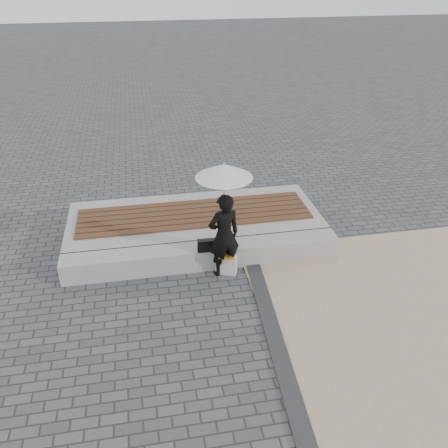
{
  "coord_description": "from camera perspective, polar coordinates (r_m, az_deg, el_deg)",
  "views": [
    {
      "loc": [
        -0.94,
        -5.46,
        4.91
      ],
      "look_at": [
        0.32,
        1.29,
        1.0
      ],
      "focal_mm": 37.67,
      "sensor_mm": 36.0,
      "label": 1
    }
  ],
  "objects": [
    {
      "name": "parasol",
      "position": [
        7.47,
        0.0,
        6.47
      ],
      "size": [
        0.93,
        0.93,
        1.18
      ],
      "rotation": [
        0.0,
        0.0,
        0.1
      ],
      "color": "#B8B9BE",
      "rests_on": "ground"
    },
    {
      "name": "ground",
      "position": [
        7.4,
        -0.63,
        -11.88
      ],
      "size": [
        80.0,
        80.0,
        0.0
      ],
      "primitive_type": "plane",
      "color": "#4C4C51",
      "rests_on": "ground"
    },
    {
      "name": "edging_band",
      "position": [
        7.17,
        6.17,
        -13.58
      ],
      "size": [
        0.61,
        5.2,
        0.04
      ],
      "primitive_type": "cube",
      "rotation": [
        0.0,
        0.0,
        -0.07
      ],
      "color": "#2D2D2F",
      "rests_on": "ground"
    },
    {
      "name": "woman",
      "position": [
        8.01,
        0.0,
        -1.39
      ],
      "size": [
        0.63,
        0.49,
        1.55
      ],
      "primitive_type": "imported",
      "rotation": [
        0.0,
        0.0,
        3.36
      ],
      "color": "black",
      "rests_on": "ground"
    },
    {
      "name": "seating_ledge",
      "position": [
        8.54,
        -2.51,
        -3.83
      ],
      "size": [
        5.0,
        0.45,
        0.4
      ],
      "primitive_type": "cube",
      "color": "#A0A09B",
      "rests_on": "ground"
    },
    {
      "name": "canvas_tote",
      "position": [
        8.32,
        0.27,
        -4.87
      ],
      "size": [
        0.4,
        0.28,
        0.38
      ],
      "primitive_type": "cube",
      "rotation": [
        0.0,
        0.0,
        -0.4
      ],
      "color": "silver",
      "rests_on": "ground"
    },
    {
      "name": "timber_decking",
      "position": [
        9.45,
        -3.6,
        1.24
      ],
      "size": [
        4.6,
        1.2,
        0.04
      ],
      "primitive_type": null,
      "color": "brown",
      "rests_on": "timber_platform"
    },
    {
      "name": "terrazzo_zone",
      "position": [
        8.11,
        23.32,
        -10.43
      ],
      "size": [
        5.0,
        5.0,
        0.02
      ],
      "primitive_type": "cube",
      "color": "#CCB692",
      "rests_on": "ground"
    },
    {
      "name": "magazine",
      "position": [
        8.17,
        0.34,
        -3.93
      ],
      "size": [
        0.32,
        0.28,
        0.01
      ],
      "primitive_type": "cube",
      "rotation": [
        0.0,
        0.0,
        -0.39
      ],
      "color": "red",
      "rests_on": "canvas_tote"
    },
    {
      "name": "timber_platform",
      "position": [
        9.56,
        -3.56,
        0.08
      ],
      "size": [
        5.0,
        2.0,
        0.4
      ],
      "primitive_type": "cube",
      "color": "gray",
      "rests_on": "ground"
    },
    {
      "name": "handbag",
      "position": [
        8.24,
        -2.13,
        -2.62
      ],
      "size": [
        0.33,
        0.13,
        0.23
      ],
      "primitive_type": "cube",
      "rotation": [
        0.0,
        0.0,
        -0.05
      ],
      "color": "black",
      "rests_on": "seating_ledge"
    }
  ]
}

